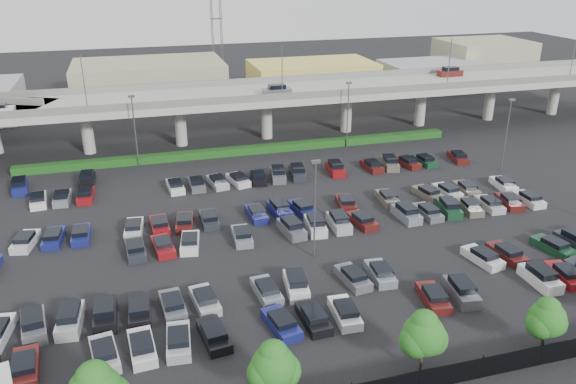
# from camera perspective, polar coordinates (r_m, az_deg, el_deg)

# --- Properties ---
(ground) EXTENTS (280.00, 280.00, 0.00)m
(ground) POSITION_cam_1_polar(r_m,az_deg,el_deg) (63.72, 0.38, -3.16)
(ground) COLOR black
(overpass) EXTENTS (150.00, 13.00, 15.80)m
(overpass) POSITION_cam_1_polar(r_m,az_deg,el_deg) (90.83, -5.43, 9.43)
(overpass) COLOR #9A9992
(overpass) RESTS_ON ground
(hedge) EXTENTS (66.00, 1.60, 1.10)m
(hedge) POSITION_cam_1_polar(r_m,az_deg,el_deg) (86.03, -4.28, 4.25)
(hedge) COLOR #123F13
(hedge) RESTS_ON ground
(fence) EXTENTS (70.00, 0.10, 2.00)m
(fence) POSITION_cam_1_polar(r_m,az_deg,el_deg) (41.44, 11.77, -18.56)
(fence) COLOR black
(fence) RESTS_ON ground
(tree_row) EXTENTS (65.07, 3.66, 5.94)m
(tree_row) POSITION_cam_1_polar(r_m,az_deg,el_deg) (41.09, 12.09, -14.30)
(tree_row) COLOR #332316
(tree_row) RESTS_ON ground
(parked_cars) EXTENTS (62.96, 41.63, 1.67)m
(parked_cars) POSITION_cam_1_polar(r_m,az_deg,el_deg) (60.44, 0.85, -4.06)
(parked_cars) COLOR black
(parked_cars) RESTS_ON ground
(light_poles) EXTENTS (66.90, 48.38, 10.30)m
(light_poles) POSITION_cam_1_polar(r_m,az_deg,el_deg) (62.12, -3.78, 2.34)
(light_poles) COLOR #4E4E53
(light_poles) RESTS_ON ground
(distant_buildings) EXTENTS (138.00, 24.00, 9.00)m
(distant_buildings) POSITION_cam_1_polar(r_m,az_deg,el_deg) (122.58, -2.17, 11.50)
(distant_buildings) COLOR gray
(distant_buildings) RESTS_ON ground
(comm_tower) EXTENTS (2.40, 2.40, 30.00)m
(comm_tower) POSITION_cam_1_polar(r_m,az_deg,el_deg) (131.07, -7.32, 17.33)
(comm_tower) COLOR #4E4E53
(comm_tower) RESTS_ON ground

